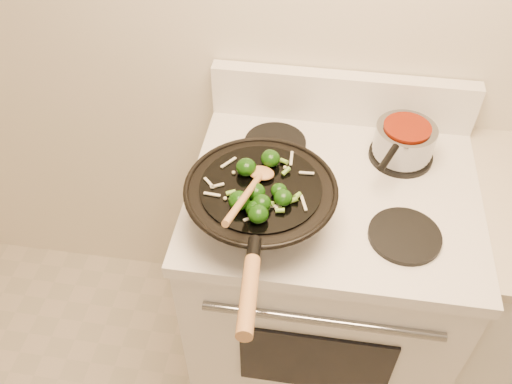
# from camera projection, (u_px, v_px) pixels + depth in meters

# --- Properties ---
(stove) EXTENTS (0.78, 0.67, 1.08)m
(stove) POSITION_uv_depth(u_px,v_px,m) (320.00, 282.00, 1.79)
(stove) COLOR white
(stove) RESTS_ON ground
(wok) EXTENTS (0.37, 0.62, 0.18)m
(wok) POSITION_uv_depth(u_px,v_px,m) (261.00, 202.00, 1.32)
(wok) COLOR black
(wok) RESTS_ON stove
(stirfry) EXTENTS (0.26, 0.26, 0.04)m
(stirfry) POSITION_uv_depth(u_px,v_px,m) (260.00, 187.00, 1.26)
(stirfry) COLOR #103708
(stirfry) RESTS_ON wok
(wooden_spoon) EXTENTS (0.08, 0.29, 0.11)m
(wooden_spoon) POSITION_uv_depth(u_px,v_px,m) (252.00, 186.00, 1.24)
(wooden_spoon) COLOR #B37A46
(wooden_spoon) RESTS_ON wok
(saucepan) EXTENTS (0.17, 0.26, 0.10)m
(saucepan) POSITION_uv_depth(u_px,v_px,m) (404.00, 141.00, 1.50)
(saucepan) COLOR gray
(saucepan) RESTS_ON stove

